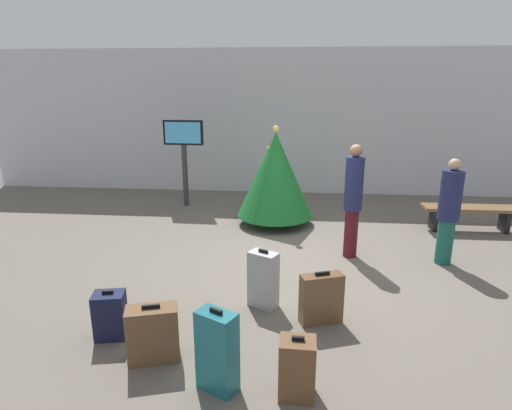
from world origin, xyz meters
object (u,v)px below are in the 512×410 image
traveller_1 (353,198)px  suitcase_3 (110,315)px  traveller_0 (449,210)px  waiting_bench (470,212)px  suitcase_0 (153,334)px  holiday_tree (275,174)px  suitcase_2 (263,280)px  suitcase_4 (321,299)px  suitcase_1 (217,351)px  flight_info_kiosk (184,146)px  suitcase_5 (297,368)px

traveller_1 → suitcase_3: size_ratio=3.22×
traveller_0 → waiting_bench: bearing=58.9°
traveller_1 → suitcase_0: (-2.35, -2.96, -0.70)m
suitcase_0 → suitcase_3: size_ratio=1.10×
traveller_1 → holiday_tree: bearing=129.9°
traveller_1 → suitcase_2: (-1.30, -1.76, -0.63)m
suitcase_3 → traveller_1: bearing=41.4°
traveller_1 → suitcase_4: (-0.59, -2.09, -0.69)m
suitcase_1 → suitcase_3: 1.54m
traveller_1 → suitcase_2: 2.28m
flight_info_kiosk → traveller_1: flight_info_kiosk is taller
suitcase_2 → holiday_tree: bearing=90.2°
suitcase_0 → suitcase_3: 0.71m
holiday_tree → flight_info_kiosk: size_ratio=1.01×
waiting_bench → suitcase_1: (-4.04, -4.84, 0.03)m
traveller_1 → suitcase_1: 3.75m
flight_info_kiosk → traveller_0: (4.87, -2.88, -0.49)m
suitcase_3 → traveller_0: bearing=29.2°
traveller_1 → flight_info_kiosk: bearing=141.5°
suitcase_3 → suitcase_5: (2.08, -0.77, 0.02)m
flight_info_kiosk → suitcase_3: flight_info_kiosk is taller
holiday_tree → suitcase_3: 4.55m
suitcase_5 → waiting_bench: bearing=55.8°
suitcase_2 → suitcase_4: bearing=-24.6°
flight_info_kiosk → suitcase_5: 6.71m
waiting_bench → traveller_0: size_ratio=1.05×
suitcase_4 → suitcase_5: suitcase_4 is taller
holiday_tree → traveller_1: 2.05m
flight_info_kiosk → suitcase_1: flight_info_kiosk is taller
suitcase_0 → traveller_1: bearing=51.6°
suitcase_4 → suitcase_0: bearing=-153.5°
traveller_0 → suitcase_0: size_ratio=2.66×
suitcase_3 → suitcase_5: suitcase_5 is taller
holiday_tree → suitcase_4: size_ratio=3.01×
flight_info_kiosk → suitcase_3: size_ratio=3.42×
suitcase_2 → suitcase_4: size_ratio=1.18×
suitcase_0 → suitcase_3: suitcase_0 is taller
suitcase_4 → suitcase_5: bearing=-102.5°
waiting_bench → suitcase_5: bearing=-124.2°
holiday_tree → suitcase_5: size_ratio=3.19×
waiting_bench → suitcase_3: (-5.39, -4.10, -0.10)m
suitcase_2 → suitcase_3: size_ratio=1.35×
suitcase_2 → suitcase_5: size_ratio=1.25×
waiting_bench → traveller_1: traveller_1 is taller
traveller_1 → suitcase_5: (-0.87, -3.37, -0.70)m
suitcase_3 → suitcase_1: bearing=-28.6°
suitcase_5 → suitcase_0: bearing=164.5°
holiday_tree → suitcase_5: holiday_tree is taller
suitcase_2 → suitcase_4: (0.71, -0.33, -0.06)m
suitcase_3 → suitcase_5: 2.22m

